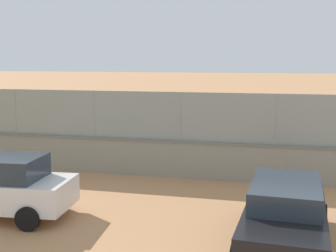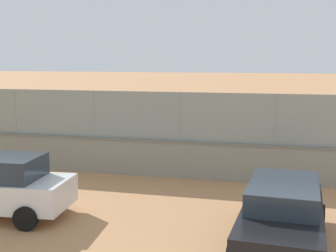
{
  "view_description": "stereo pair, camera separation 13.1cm",
  "coord_description": "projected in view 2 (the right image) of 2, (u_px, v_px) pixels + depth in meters",
  "views": [
    {
      "loc": [
        -6.25,
        26.31,
        4.17
      ],
      "look_at": [
        -0.96,
        7.7,
        1.31
      ],
      "focal_mm": 47.22,
      "sensor_mm": 36.0,
      "label": 1
    },
    {
      "loc": [
        -6.37,
        26.27,
        4.17
      ],
      "look_at": [
        -0.96,
        7.7,
        1.31
      ],
      "focal_mm": 47.22,
      "sensor_mm": 36.0,
      "label": 2
    }
  ],
  "objects": [
    {
      "name": "courtside_bench",
      "position": [
        196.0,
        159.0,
        16.76
      ],
      "size": [
        1.61,
        0.44,
        0.87
      ],
      "color": "#4C6B4C",
      "rests_on": "ground_plane"
    },
    {
      "name": "sports_ball",
      "position": [
        187.0,
        157.0,
        18.88
      ],
      "size": [
        0.22,
        0.22,
        0.22
      ],
      "primitive_type": "sphere",
      "color": "#3399D8",
      "rests_on": "ground_plane"
    },
    {
      "name": "parked_car_black",
      "position": [
        282.0,
        214.0,
        9.86
      ],
      "size": [
        1.99,
        4.42,
        1.47
      ],
      "color": "black",
      "rests_on": "ground_plane"
    },
    {
      "name": "perimeter_wall",
      "position": [
        55.0,
        152.0,
        17.02
      ],
      "size": [
        23.49,
        1.24,
        1.35
      ],
      "color": "gray",
      "rests_on": "ground_plane"
    },
    {
      "name": "ground_plane",
      "position": [
        188.0,
        129.0,
        27.33
      ],
      "size": [
        260.0,
        260.0,
        0.0
      ],
      "primitive_type": "plane",
      "color": "tan"
    },
    {
      "name": "player_near_wall_returning",
      "position": [
        232.0,
        123.0,
        22.51
      ],
      "size": [
        0.73,
        0.86,
        1.7
      ],
      "color": "#B2B2B2",
      "rests_on": "ground_plane"
    },
    {
      "name": "player_at_service_line",
      "position": [
        184.0,
        132.0,
        19.78
      ],
      "size": [
        1.28,
        0.76,
        1.67
      ],
      "color": "#B2B2B2",
      "rests_on": "ground_plane"
    },
    {
      "name": "fence_panel_on_wall",
      "position": [
        54.0,
        113.0,
        16.79
      ],
      "size": [
        23.08,
        0.95,
        1.73
      ],
      "color": "gray",
      "rests_on": "perimeter_wall"
    }
  ]
}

